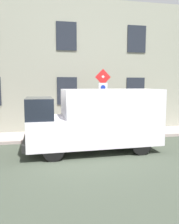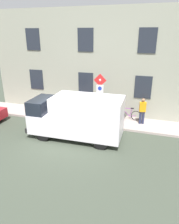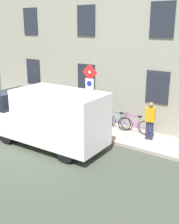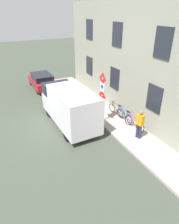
# 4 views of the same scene
# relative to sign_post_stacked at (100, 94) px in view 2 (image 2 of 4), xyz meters

# --- Properties ---
(ground_plane) EXTENTS (80.00, 80.00, 0.00)m
(ground_plane) POSITION_rel_sign_post_stacked_xyz_m (-2.46, 1.55, -2.20)
(ground_plane) COLOR #3D4538
(sidewalk_slab) EXTENTS (2.10, 16.56, 0.14)m
(sidewalk_slab) POSITION_rel_sign_post_stacked_xyz_m (0.85, 1.55, -2.13)
(sidewalk_slab) COLOR #A99892
(sidewalk_slab) RESTS_ON ground_plane
(building_facade) EXTENTS (0.75, 14.56, 7.32)m
(building_facade) POSITION_rel_sign_post_stacked_xyz_m (2.24, 1.55, 1.46)
(building_facade) COLOR #979987
(building_facade) RESTS_ON ground_plane
(sign_post_stacked) EXTENTS (0.15, 0.56, 3.17)m
(sign_post_stacked) POSITION_rel_sign_post_stacked_xyz_m (0.00, 0.00, 0.00)
(sign_post_stacked) COLOR #474C47
(sign_post_stacked) RESTS_ON sidewalk_slab
(delivery_van) EXTENTS (2.15, 5.38, 2.50)m
(delivery_van) POSITION_rel_sign_post_stacked_xyz_m (-1.90, 0.77, -0.86)
(delivery_van) COLOR white
(delivery_van) RESTS_ON ground_plane
(bicycle_purple) EXTENTS (0.46, 1.71, 0.89)m
(bicycle_purple) POSITION_rel_sign_post_stacked_xyz_m (1.34, -1.65, -1.69)
(bicycle_purple) COLOR black
(bicycle_purple) RESTS_ON sidewalk_slab
(bicycle_blue) EXTENTS (0.46, 1.71, 0.89)m
(bicycle_blue) POSITION_rel_sign_post_stacked_xyz_m (1.34, -0.69, -1.69)
(bicycle_blue) COLOR black
(bicycle_blue) RESTS_ON sidewalk_slab
(bicycle_black) EXTENTS (0.46, 1.71, 0.89)m
(bicycle_black) POSITION_rel_sign_post_stacked_xyz_m (1.34, 0.28, -1.69)
(bicycle_black) COLOR black
(bicycle_black) RESTS_ON sidewalk_slab
(pedestrian) EXTENTS (0.34, 0.44, 1.72)m
(pedestrian) POSITION_rel_sign_post_stacked_xyz_m (0.94, -2.59, -1.13)
(pedestrian) COLOR #262B47
(pedestrian) RESTS_ON sidewalk_slab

